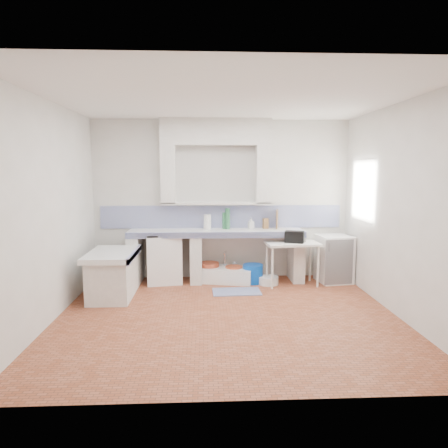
{
  "coord_description": "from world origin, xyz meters",
  "views": [
    {
      "loc": [
        -0.29,
        -5.13,
        1.92
      ],
      "look_at": [
        0.0,
        1.0,
        1.1
      ],
      "focal_mm": 32.22,
      "sensor_mm": 36.0,
      "label": 1
    }
  ],
  "objects_px": {
    "sink": "(226,275)",
    "fridge": "(334,259)",
    "side_table": "(292,264)",
    "stove": "(164,259)"
  },
  "relations": [
    {
      "from": "side_table",
      "to": "sink",
      "type": "bearing_deg",
      "value": 162.38
    },
    {
      "from": "sink",
      "to": "fridge",
      "type": "bearing_deg",
      "value": 9.0
    },
    {
      "from": "side_table",
      "to": "fridge",
      "type": "bearing_deg",
      "value": 7.01
    },
    {
      "from": "stove",
      "to": "fridge",
      "type": "relative_size",
      "value": 1.02
    },
    {
      "from": "sink",
      "to": "fridge",
      "type": "relative_size",
      "value": 1.13
    },
    {
      "from": "stove",
      "to": "sink",
      "type": "relative_size",
      "value": 0.9
    },
    {
      "from": "stove",
      "to": "side_table",
      "type": "height_order",
      "value": "stove"
    },
    {
      "from": "sink",
      "to": "fridge",
      "type": "height_order",
      "value": "fridge"
    },
    {
      "from": "sink",
      "to": "side_table",
      "type": "relative_size",
      "value": 1.05
    },
    {
      "from": "side_table",
      "to": "fridge",
      "type": "relative_size",
      "value": 1.08
    }
  ]
}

